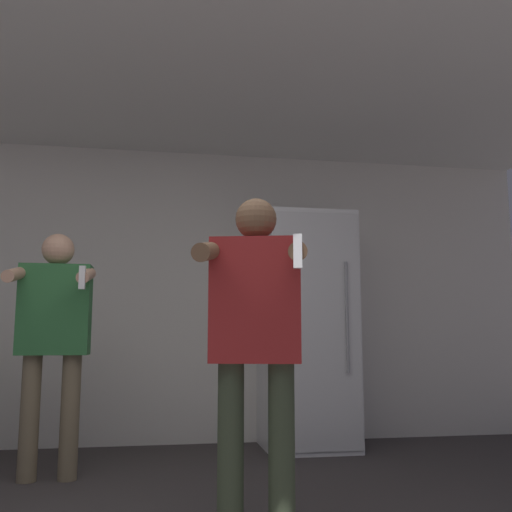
# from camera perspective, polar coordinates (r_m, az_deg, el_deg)

# --- Properties ---
(wall_back) EXTENTS (7.00, 0.06, 2.55)m
(wall_back) POSITION_cam_1_polar(r_m,az_deg,el_deg) (5.06, -10.78, -3.69)
(wall_back) COLOR silver
(wall_back) RESTS_ON ground_plane
(ceiling_slab) EXTENTS (7.00, 3.42, 0.05)m
(ceiling_slab) POSITION_cam_1_polar(r_m,az_deg,el_deg) (3.94, -10.62, 17.25)
(ceiling_slab) COLOR silver
(ceiling_slab) RESTS_ON wall_back
(refrigerator) EXTENTS (0.72, 0.74, 1.92)m
(refrigerator) POSITION_cam_1_polar(r_m,az_deg,el_deg) (4.82, 5.05, -7.32)
(refrigerator) COLOR white
(refrigerator) RESTS_ON ground_plane
(person_woman_foreground) EXTENTS (0.56, 0.58, 1.56)m
(person_woman_foreground) POSITION_cam_1_polar(r_m,az_deg,el_deg) (2.68, -0.01, -7.30)
(person_woman_foreground) COLOR #38422D
(person_woman_foreground) RESTS_ON ground_plane
(person_man_side) EXTENTS (0.50, 0.51, 1.58)m
(person_man_side) POSITION_cam_1_polar(r_m,az_deg,el_deg) (3.96, -19.54, -6.80)
(person_man_side) COLOR #75664C
(person_man_side) RESTS_ON ground_plane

